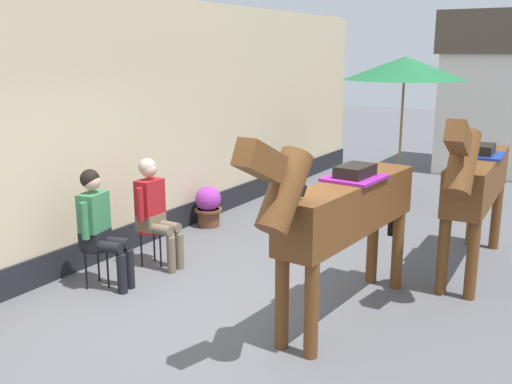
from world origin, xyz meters
TOP-DOWN VIEW (x-y plane):
  - ground_plane at (0.00, 3.00)m, footprint 40.00×40.00m
  - pub_facade_wall at (-2.55, 1.50)m, footprint 0.34×14.00m
  - seated_visitor_near at (-1.74, -0.02)m, footprint 0.61×0.48m
  - seated_visitor_far at (-1.66, 0.82)m, footprint 0.61×0.49m
  - saddled_horse_near at (0.94, 0.64)m, footprint 0.61×3.00m
  - saddled_horse_far at (1.79, 2.68)m, footprint 0.53×3.00m
  - flower_planter_farthest at (-2.10, 2.58)m, footprint 0.43×0.43m
  - cafe_parasol at (-0.07, 5.63)m, footprint 2.10×2.10m

SIDE VIEW (x-z plane):
  - ground_plane at x=0.00m, z-range 0.00..0.00m
  - flower_planter_farthest at x=-2.10m, z-range 0.01..0.65m
  - seated_visitor_near at x=-1.74m, z-range 0.08..1.47m
  - seated_visitor_far at x=-1.66m, z-range 0.08..1.47m
  - saddled_horse_near at x=0.94m, z-range 0.13..2.19m
  - saddled_horse_far at x=1.79m, z-range 0.13..2.19m
  - pub_facade_wall at x=-2.55m, z-range -0.16..3.24m
  - cafe_parasol at x=-0.07m, z-range 1.07..3.65m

